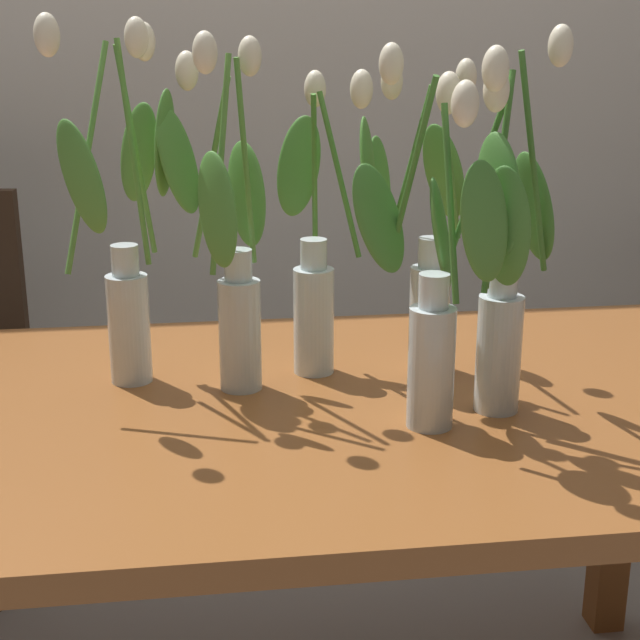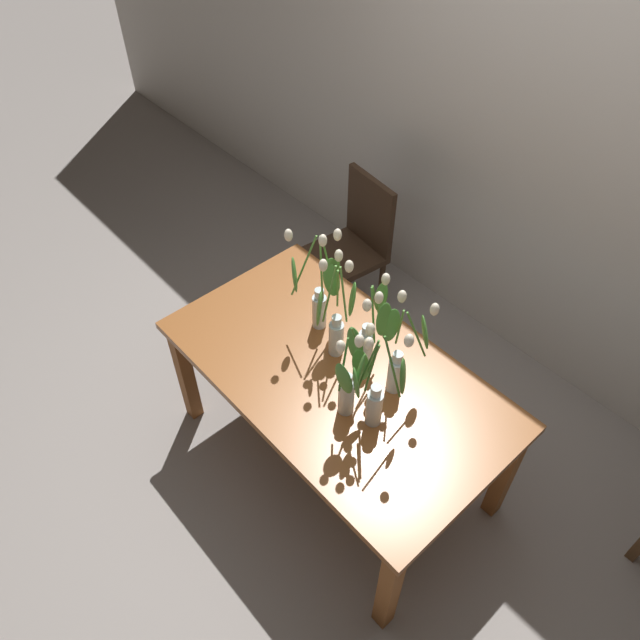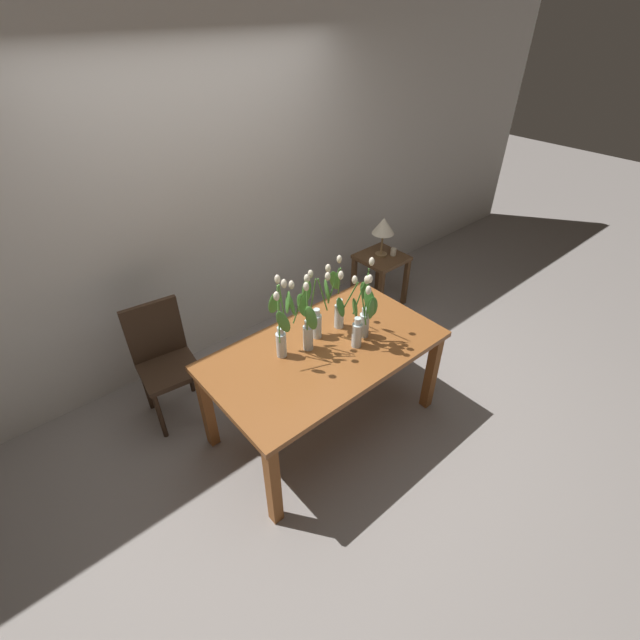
% 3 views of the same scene
% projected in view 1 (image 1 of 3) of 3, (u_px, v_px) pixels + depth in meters
% --- Properties ---
extents(room_wall_rear, '(9.00, 0.10, 2.70)m').
position_uv_depth(room_wall_rear, '(239.00, 11.00, 2.66)').
color(room_wall_rear, beige).
rests_on(room_wall_rear, ground).
extents(dining_table, '(1.60, 0.90, 0.74)m').
position_uv_depth(dining_table, '(298.00, 455.00, 1.50)').
color(dining_table, brown).
rests_on(dining_table, ground).
extents(tulip_vase_0, '(0.20, 0.27, 0.58)m').
position_uv_depth(tulip_vase_0, '(127.00, 246.00, 1.50)').
color(tulip_vase_0, silver).
rests_on(tulip_vase_0, dining_table).
extents(tulip_vase_1, '(0.22, 0.24, 0.54)m').
position_uv_depth(tulip_vase_1, '(430.00, 309.00, 1.34)').
color(tulip_vase_1, silver).
rests_on(tulip_vase_1, dining_table).
extents(tulip_vase_2, '(0.21, 0.16, 0.51)m').
position_uv_depth(tulip_vase_2, '(425.00, 265.00, 1.59)').
color(tulip_vase_2, silver).
rests_on(tulip_vase_2, dining_table).
extents(tulip_vase_3, '(0.24, 0.24, 0.57)m').
position_uv_depth(tulip_vase_3, '(498.00, 270.00, 1.37)').
color(tulip_vase_3, silver).
rests_on(tulip_vase_3, dining_table).
extents(tulip_vase_4, '(0.20, 0.24, 0.56)m').
position_uv_depth(tulip_vase_4, '(230.00, 260.00, 1.48)').
color(tulip_vase_4, silver).
rests_on(tulip_vase_4, dining_table).
extents(tulip_vase_5, '(0.18, 0.16, 0.50)m').
position_uv_depth(tulip_vase_5, '(320.00, 265.00, 1.57)').
color(tulip_vase_5, silver).
rests_on(tulip_vase_5, dining_table).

